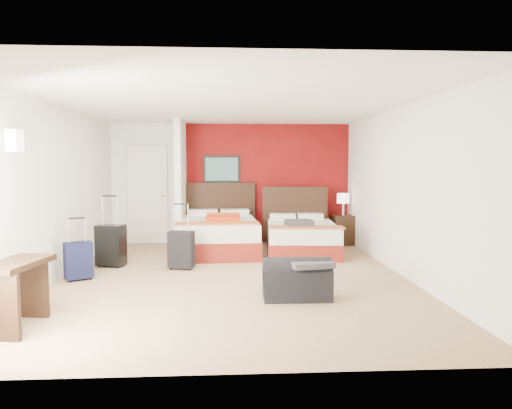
{
  "coord_description": "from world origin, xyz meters",
  "views": [
    {
      "loc": [
        -0.05,
        -6.86,
        1.64
      ],
      "look_at": [
        0.39,
        0.8,
        1.0
      ],
      "focal_mm": 33.44,
      "sensor_mm": 36.0,
      "label": 1
    }
  ],
  "objects": [
    {
      "name": "ground",
      "position": [
        0.0,
        0.0,
        0.0
      ],
      "size": [
        6.5,
        6.5,
        0.0
      ],
      "primitive_type": "plane",
      "color": "tan",
      "rests_on": "ground"
    },
    {
      "name": "room_walls",
      "position": [
        -1.4,
        1.42,
        1.26
      ],
      "size": [
        5.02,
        6.52,
        2.5
      ],
      "color": "white",
      "rests_on": "ground"
    },
    {
      "name": "red_accent_panel",
      "position": [
        0.75,
        3.23,
        1.25
      ],
      "size": [
        3.5,
        0.04,
        2.5
      ],
      "primitive_type": "cube",
      "color": "maroon",
      "rests_on": "ground"
    },
    {
      "name": "partition_wall",
      "position": [
        -1.0,
        2.61,
        1.25
      ],
      "size": [
        0.12,
        1.2,
        2.5
      ],
      "primitive_type": "cube",
      "color": "silver",
      "rests_on": "ground"
    },
    {
      "name": "entry_door",
      "position": [
        -1.75,
        3.2,
        1.02
      ],
      "size": [
        0.82,
        0.06,
        2.05
      ],
      "primitive_type": "cube",
      "color": "silver",
      "rests_on": "ground"
    },
    {
      "name": "bed_left",
      "position": [
        -0.26,
        2.01,
        0.31
      ],
      "size": [
        1.53,
        2.11,
        0.61
      ],
      "primitive_type": "cube",
      "rotation": [
        0.0,
        0.0,
        0.05
      ],
      "color": "silver",
      "rests_on": "ground"
    },
    {
      "name": "bed_right",
      "position": [
        1.3,
        1.86,
        0.27
      ],
      "size": [
        1.39,
        1.9,
        0.54
      ],
      "primitive_type": "cube",
      "rotation": [
        0.0,
        0.0,
        -0.07
      ],
      "color": "white",
      "rests_on": "ground"
    },
    {
      "name": "red_suitcase_open",
      "position": [
        -0.16,
        1.91,
        0.67
      ],
      "size": [
        0.64,
        0.86,
        0.11
      ],
      "primitive_type": "cube",
      "rotation": [
        0.0,
        0.0,
        -0.04
      ],
      "color": "#A0290D",
      "rests_on": "bed_left"
    },
    {
      "name": "jacket_bundle",
      "position": [
        1.2,
        1.56,
        0.6
      ],
      "size": [
        0.5,
        0.41,
        0.11
      ],
      "primitive_type": "cube",
      "rotation": [
        0.0,
        0.0,
        0.09
      ],
      "color": "#38383D",
      "rests_on": "bed_right"
    },
    {
      "name": "nightstand",
      "position": [
        2.29,
        2.76,
        0.3
      ],
      "size": [
        0.45,
        0.45,
        0.6
      ],
      "primitive_type": "cube",
      "rotation": [
        0.0,
        0.0,
        0.05
      ],
      "color": "black",
      "rests_on": "ground"
    },
    {
      "name": "table_lamp",
      "position": [
        2.29,
        2.76,
        0.83
      ],
      "size": [
        0.32,
        0.32,
        0.45
      ],
      "primitive_type": "cylinder",
      "rotation": [
        0.0,
        0.0,
        -0.29
      ],
      "color": "silver",
      "rests_on": "nightstand"
    },
    {
      "name": "suitcase_black",
      "position": [
        -1.95,
        0.85,
        0.32
      ],
      "size": [
        0.49,
        0.38,
        0.65
      ],
      "primitive_type": "cube",
      "rotation": [
        0.0,
        0.0,
        -0.27
      ],
      "color": "black",
      "rests_on": "ground"
    },
    {
      "name": "suitcase_charcoal",
      "position": [
        -0.8,
        0.6,
        0.28
      ],
      "size": [
        0.42,
        0.31,
        0.57
      ],
      "primitive_type": "cube",
      "rotation": [
        0.0,
        0.0,
        -0.19
      ],
      "color": "black",
      "rests_on": "ground"
    },
    {
      "name": "suitcase_navy",
      "position": [
        -2.2,
        -0.04,
        0.26
      ],
      "size": [
        0.43,
        0.38,
        0.51
      ],
      "primitive_type": "cube",
      "rotation": [
        0.0,
        0.0,
        0.52
      ],
      "color": "black",
      "rests_on": "ground"
    },
    {
      "name": "duffel_bag",
      "position": [
        0.78,
        -1.17,
        0.21
      ],
      "size": [
        0.83,
        0.45,
        0.42
      ],
      "primitive_type": "cube",
      "rotation": [
        0.0,
        0.0,
        -0.01
      ],
      "color": "black",
      "rests_on": "ground"
    },
    {
      "name": "jacket_draped",
      "position": [
        0.93,
        -1.22,
        0.45
      ],
      "size": [
        0.57,
        0.51,
        0.07
      ],
      "primitive_type": "cube",
      "rotation": [
        0.0,
        0.0,
        0.18
      ],
      "color": "#3C3C42",
      "rests_on": "duffel_bag"
    },
    {
      "name": "desk",
      "position": [
        -2.17,
        -2.06,
        0.34
      ],
      "size": [
        0.54,
        0.88,
        0.69
      ],
      "primitive_type": "cube",
      "rotation": [
        0.0,
        0.0,
        -0.16
      ],
      "color": "black",
      "rests_on": "ground"
    }
  ]
}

